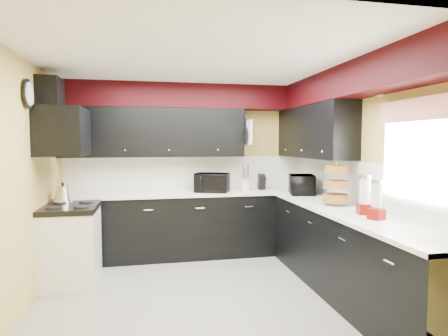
% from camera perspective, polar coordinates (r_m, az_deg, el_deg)
% --- Properties ---
extents(ground, '(3.60, 3.60, 0.00)m').
position_cam_1_polar(ground, '(4.26, -2.74, -19.02)').
color(ground, gray).
rests_on(ground, ground).
extents(wall_back, '(3.60, 0.06, 2.50)m').
position_cam_1_polar(wall_back, '(5.72, -5.53, -0.18)').
color(wall_back, '#E0C666').
rests_on(wall_back, ground).
extents(wall_right, '(0.06, 3.60, 2.50)m').
position_cam_1_polar(wall_right, '(4.57, 20.10, -1.46)').
color(wall_right, '#E0C666').
rests_on(wall_right, ground).
extents(wall_left, '(0.06, 3.60, 2.50)m').
position_cam_1_polar(wall_left, '(4.08, -28.67, -2.34)').
color(wall_left, '#E0C666').
rests_on(wall_left, ground).
extents(ceiling, '(3.60, 3.60, 0.06)m').
position_cam_1_polar(ceiling, '(4.01, -2.86, 16.01)').
color(ceiling, white).
rests_on(ceiling, wall_back).
extents(cab_back, '(3.60, 0.60, 0.90)m').
position_cam_1_polar(cab_back, '(5.54, -5.14, -8.68)').
color(cab_back, black).
rests_on(cab_back, ground).
extents(cab_right, '(0.60, 3.00, 0.90)m').
position_cam_1_polar(cab_right, '(4.32, 18.50, -12.56)').
color(cab_right, black).
rests_on(cab_right, ground).
extents(counter_back, '(3.62, 0.64, 0.04)m').
position_cam_1_polar(counter_back, '(5.46, -5.18, -3.86)').
color(counter_back, white).
rests_on(counter_back, cab_back).
extents(counter_right, '(0.64, 3.02, 0.04)m').
position_cam_1_polar(counter_right, '(4.21, 18.64, -6.41)').
color(counter_right, white).
rests_on(counter_right, cab_right).
extents(splash_back, '(3.60, 0.02, 0.50)m').
position_cam_1_polar(splash_back, '(5.72, -5.51, -0.79)').
color(splash_back, white).
rests_on(splash_back, counter_back).
extents(splash_right, '(0.02, 3.60, 0.50)m').
position_cam_1_polar(splash_right, '(4.57, 19.98, -2.21)').
color(splash_right, white).
rests_on(splash_right, counter_right).
extents(upper_back, '(2.60, 0.35, 0.70)m').
position_cam_1_polar(upper_back, '(5.50, -10.58, 5.33)').
color(upper_back, black).
rests_on(upper_back, wall_back).
extents(upper_right, '(0.35, 1.80, 0.70)m').
position_cam_1_polar(upper_right, '(5.27, 13.46, 5.35)').
color(upper_right, black).
rests_on(upper_right, wall_right).
extents(soffit_back, '(3.60, 0.36, 0.35)m').
position_cam_1_polar(soffit_back, '(5.57, -5.41, 10.78)').
color(soffit_back, black).
rests_on(soffit_back, wall_back).
extents(soffit_right, '(0.36, 3.24, 0.35)m').
position_cam_1_polar(soffit_right, '(4.36, 19.65, 12.47)').
color(soffit_right, black).
rests_on(soffit_right, wall_right).
extents(stove, '(0.60, 0.75, 0.86)m').
position_cam_1_polar(stove, '(4.87, -22.25, -10.99)').
color(stove, white).
rests_on(stove, ground).
extents(cooktop, '(0.62, 0.77, 0.06)m').
position_cam_1_polar(cooktop, '(4.78, -22.40, -5.65)').
color(cooktop, black).
rests_on(cooktop, stove).
extents(hood, '(0.50, 0.78, 0.55)m').
position_cam_1_polar(hood, '(4.73, -23.28, 5.06)').
color(hood, black).
rests_on(hood, wall_left).
extents(hood_duct, '(0.24, 0.40, 0.40)m').
position_cam_1_polar(hood_duct, '(4.78, -24.97, 10.05)').
color(hood_duct, black).
rests_on(hood_duct, wall_left).
extents(window, '(0.03, 0.86, 0.96)m').
position_cam_1_polar(window, '(3.81, 27.11, 1.82)').
color(window, white).
rests_on(window, wall_right).
extents(valance, '(0.04, 0.88, 0.20)m').
position_cam_1_polar(valance, '(3.79, 26.65, 7.89)').
color(valance, red).
rests_on(valance, wall_right).
extents(pan_top, '(0.03, 0.22, 0.40)m').
position_cam_1_polar(pan_top, '(5.62, 3.11, 7.41)').
color(pan_top, black).
rests_on(pan_top, upper_back).
extents(pan_mid, '(0.03, 0.28, 0.46)m').
position_cam_1_polar(pan_mid, '(5.48, 3.44, 4.88)').
color(pan_mid, black).
rests_on(pan_mid, upper_back).
extents(pan_low, '(0.03, 0.24, 0.42)m').
position_cam_1_polar(pan_low, '(5.73, 2.77, 4.54)').
color(pan_low, black).
rests_on(pan_low, upper_back).
extents(cut_board, '(0.03, 0.26, 0.35)m').
position_cam_1_polar(cut_board, '(5.37, 3.88, 5.43)').
color(cut_board, white).
rests_on(cut_board, upper_back).
extents(baskets, '(0.27, 0.27, 0.50)m').
position_cam_1_polar(baskets, '(4.48, 16.69, -2.38)').
color(baskets, brown).
rests_on(baskets, upper_right).
extents(clock, '(0.03, 0.30, 0.30)m').
position_cam_1_polar(clock, '(4.32, -27.70, 9.99)').
color(clock, black).
rests_on(clock, wall_left).
extents(deco_plate, '(0.03, 0.24, 0.24)m').
position_cam_1_polar(deco_plate, '(4.28, 22.58, 11.54)').
color(deco_plate, white).
rests_on(deco_plate, wall_right).
extents(toaster_oven, '(0.58, 0.54, 0.27)m').
position_cam_1_polar(toaster_oven, '(5.43, -1.84, -2.23)').
color(toaster_oven, black).
rests_on(toaster_oven, counter_back).
extents(microwave, '(0.44, 0.55, 0.27)m').
position_cam_1_polar(microwave, '(5.32, 11.80, -2.48)').
color(microwave, black).
rests_on(microwave, counter_right).
extents(utensil_crock, '(0.19, 0.19, 0.17)m').
position_cam_1_polar(utensil_crock, '(5.59, 3.31, -2.60)').
color(utensil_crock, silver).
rests_on(utensil_crock, counter_back).
extents(knife_block, '(0.12, 0.15, 0.22)m').
position_cam_1_polar(knife_block, '(5.73, 5.75, -2.16)').
color(knife_block, black).
rests_on(knife_block, counter_back).
extents(kettle, '(0.26, 0.26, 0.20)m').
position_cam_1_polar(kettle, '(5.04, -23.34, -3.68)').
color(kettle, silver).
rests_on(kettle, cooktop).
extents(dispenser_a, '(0.17, 0.17, 0.36)m').
position_cam_1_polar(dispenser_a, '(4.01, 20.68, -4.05)').
color(dispenser_a, '#5E0A15').
rests_on(dispenser_a, counter_right).
extents(dispenser_b, '(0.16, 0.16, 0.33)m').
position_cam_1_polar(dispenser_b, '(3.79, 22.25, -4.79)').
color(dispenser_b, '#600D0A').
rests_on(dispenser_b, counter_right).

